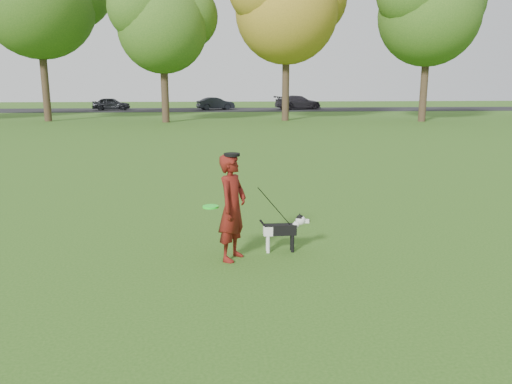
{
  "coord_description": "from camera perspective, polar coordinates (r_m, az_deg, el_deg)",
  "views": [
    {
      "loc": [
        -0.48,
        -7.72,
        2.61
      ],
      "look_at": [
        0.06,
        -0.26,
        0.95
      ],
      "focal_mm": 35.0,
      "sensor_mm": 36.0,
      "label": 1
    }
  ],
  "objects": [
    {
      "name": "ground",
      "position": [
        8.17,
        -0.52,
        -6.14
      ],
      "size": [
        120.0,
        120.0,
        0.0
      ],
      "primitive_type": "plane",
      "color": "#285116",
      "rests_on": "ground"
    },
    {
      "name": "car_right",
      "position": [
        48.34,
        4.84,
        10.17
      ],
      "size": [
        4.81,
        2.99,
        1.3
      ],
      "primitive_type": "imported",
      "rotation": [
        0.0,
        0.0,
        1.85
      ],
      "color": "#242127",
      "rests_on": "road"
    },
    {
      "name": "road",
      "position": [
        47.8,
        -3.59,
        9.37
      ],
      "size": [
        120.0,
        7.0,
        0.02
      ],
      "primitive_type": "cube",
      "color": "black",
      "rests_on": "ground"
    },
    {
      "name": "tree_row",
      "position": [
        34.14,
        -6.06,
        20.52
      ],
      "size": [
        51.74,
        8.86,
        12.01
      ],
      "color": "#38281C",
      "rests_on": "ground"
    },
    {
      "name": "dog",
      "position": [
        7.8,
        3.23,
        -4.2
      ],
      "size": [
        0.8,
        0.16,
        0.61
      ],
      "color": "black",
      "rests_on": "ground"
    },
    {
      "name": "car_left",
      "position": [
        48.8,
        -16.19,
        9.66
      ],
      "size": [
        3.4,
        1.42,
        1.15
      ],
      "primitive_type": "imported",
      "rotation": [
        0.0,
        0.0,
        1.59
      ],
      "color": "black",
      "rests_on": "road"
    },
    {
      "name": "man_held_items",
      "position": [
        7.51,
        2.06,
        -1.69
      ],
      "size": [
        1.36,
        0.53,
        1.2
      ],
      "color": "#1FFA27",
      "rests_on": "ground"
    },
    {
      "name": "car_mid",
      "position": [
        47.77,
        -4.64,
        10.05
      ],
      "size": [
        3.67,
        2.23,
        1.14
      ],
      "primitive_type": "imported",
      "rotation": [
        0.0,
        0.0,
        1.89
      ],
      "color": "black",
      "rests_on": "road"
    },
    {
      "name": "man",
      "position": [
        7.35,
        -2.72,
        -1.79
      ],
      "size": [
        0.61,
        0.69,
        1.59
      ],
      "primitive_type": "imported",
      "rotation": [
        0.0,
        0.0,
        1.08
      ],
      "color": "#59110C",
      "rests_on": "ground"
    }
  ]
}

